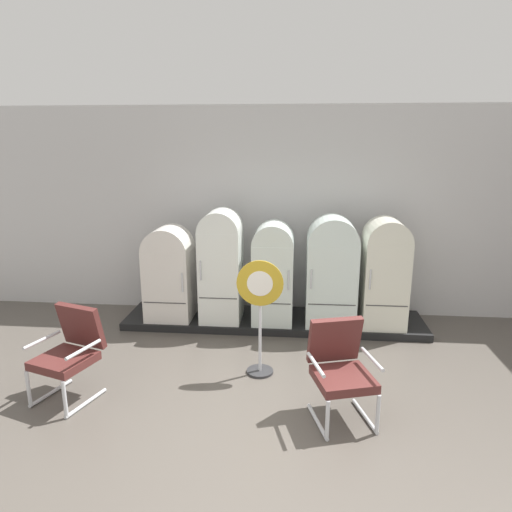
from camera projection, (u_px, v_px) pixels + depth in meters
name	position (u px, v px, depth m)	size (l,w,h in m)	color
ground	(255.00, 460.00, 4.01)	(12.00, 10.00, 0.05)	#534D46
back_wall	(277.00, 211.00, 7.13)	(11.76, 0.12, 3.23)	silver
display_plinth	(274.00, 320.00, 6.91)	(4.46, 0.95, 0.11)	black
refrigerator_0	(169.00, 271.00, 6.72)	(0.67, 0.62, 1.39)	silver
refrigerator_1	(221.00, 262.00, 6.62)	(0.59, 0.64, 1.64)	white
refrigerator_2	(273.00, 270.00, 6.58)	(0.58, 0.66, 1.47)	silver
refrigerator_3	(332.00, 268.00, 6.49)	(0.71, 0.65, 1.57)	silver
refrigerator_4	(385.00, 269.00, 6.44)	(0.61, 0.66, 1.55)	silver
armchair_left	(70.00, 349.00, 4.86)	(0.73, 0.79, 1.00)	silver
armchair_right	(340.00, 365.00, 4.50)	(0.72, 0.77, 1.00)	silver
sign_stand	(260.00, 316.00, 5.28)	(0.54, 0.32, 1.40)	#2D2D30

